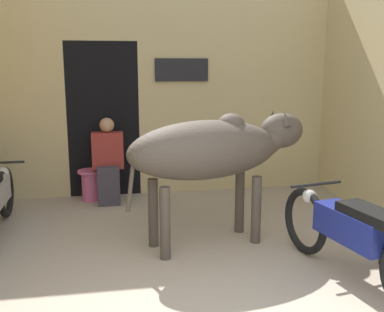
{
  "coord_description": "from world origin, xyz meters",
  "views": [
    {
      "loc": [
        -0.67,
        -2.65,
        1.95
      ],
      "look_at": [
        0.11,
        1.86,
        1.03
      ],
      "focal_mm": 42.0,
      "sensor_mm": 36.0,
      "label": 1
    }
  ],
  "objects": [
    {
      "name": "plastic_stool",
      "position": [
        -1.06,
        3.9,
        0.24
      ],
      "size": [
        0.35,
        0.35,
        0.46
      ],
      "color": "#DB6093",
      "rests_on": "ground_plane"
    },
    {
      "name": "wall_back_with_doorway",
      "position": [
        -0.29,
        4.39,
        1.52
      ],
      "size": [
        5.28,
        0.93,
        3.43
      ],
      "color": "#D1BC84",
      "rests_on": "ground_plane"
    },
    {
      "name": "shopkeeper_seated",
      "position": [
        -0.78,
        3.72,
        0.65
      ],
      "size": [
        0.44,
        0.33,
        1.23
      ],
      "color": "#3D3842",
      "rests_on": "ground_plane"
    },
    {
      "name": "motorcycle_near",
      "position": [
        1.41,
        0.87,
        0.46
      ],
      "size": [
        0.64,
        2.1,
        0.8
      ],
      "color": "black",
      "rests_on": "ground_plane"
    },
    {
      "name": "cow",
      "position": [
        0.39,
        2.0,
        1.06
      ],
      "size": [
        2.17,
        1.07,
        1.47
      ],
      "color": "#4C4238",
      "rests_on": "ground_plane"
    }
  ]
}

